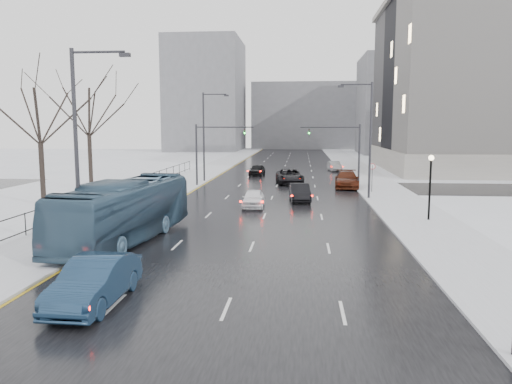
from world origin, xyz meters
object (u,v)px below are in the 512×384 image
(mast_signal_left, at_px, (206,147))
(sedan_left_near, at_px, (95,281))
(streetlight_l_far, at_px, (206,132))
(sedan_center_far, at_px, (257,170))
(bus, at_px, (125,211))
(lamppost_r_mid, at_px, (430,178))
(streetlight_l_near, at_px, (80,141))
(sedan_right_near, at_px, (300,193))
(tree_park_e, at_px, (92,190))
(no_uturn_sign, at_px, (372,169))
(mast_signal_right, at_px, (349,148))
(sedan_center_near, at_px, (253,199))
(tree_park_d, at_px, (44,206))
(streetlight_r_mid, at_px, (368,134))
(sedan_right_distant, at_px, (334,166))
(sedan_right_far, at_px, (347,180))
(sedan_right_cross, at_px, (290,176))

(mast_signal_left, distance_m, sedan_left_near, 35.21)
(streetlight_l_far, xyz_separation_m, sedan_center_far, (5.11, 7.63, -4.86))
(bus, bearing_deg, lamppost_r_mid, 28.78)
(streetlight_l_near, xyz_separation_m, streetlight_l_far, (0.00, 32.00, 0.00))
(sedan_right_near, bearing_deg, tree_park_e, 159.28)
(streetlight_l_near, bearing_deg, bus, 65.98)
(bus, height_order, sedan_center_far, bus)
(bus, bearing_deg, sedan_center_far, 90.40)
(tree_park_e, bearing_deg, no_uturn_sign, 0.00)
(mast_signal_right, height_order, sedan_center_near, mast_signal_right)
(streetlight_l_far, distance_m, lamppost_r_mid, 29.30)
(mast_signal_left, relative_size, sedan_center_near, 1.59)
(tree_park_d, height_order, sedan_center_far, tree_park_d)
(streetlight_r_mid, xyz_separation_m, sedan_right_distant, (-0.97, 27.18, -4.90))
(lamppost_r_mid, bearing_deg, streetlight_l_near, -152.45)
(mast_signal_right, distance_m, sedan_right_far, 3.23)
(mast_signal_right, xyz_separation_m, bus, (-14.33, -25.38, -2.37))
(tree_park_d, relative_size, no_uturn_sign, 4.63)
(tree_park_e, bearing_deg, tree_park_d, -87.71)
(sedan_center_near, distance_m, sedan_right_near, 5.02)
(sedan_right_distant, bearing_deg, no_uturn_sign, -92.67)
(streetlight_l_far, xyz_separation_m, sedan_left_near, (3.47, -38.96, -4.74))
(tree_park_e, bearing_deg, bus, -62.35)
(sedan_center_near, height_order, sedan_right_distant, sedan_center_near)
(lamppost_r_mid, height_order, mast_signal_left, mast_signal_left)
(tree_park_e, bearing_deg, streetlight_r_mid, -8.63)
(no_uturn_sign, bearing_deg, bus, -127.15)
(sedan_left_near, height_order, sedan_center_far, sedan_left_near)
(lamppost_r_mid, distance_m, sedan_right_cross, 23.14)
(tree_park_d, distance_m, mast_signal_left, 17.96)
(sedan_right_near, bearing_deg, mast_signal_left, 129.90)
(streetlight_l_far, relative_size, mast_signal_right, 1.54)
(sedan_right_distant, bearing_deg, mast_signal_left, -134.74)
(streetlight_l_far, distance_m, mast_signal_left, 4.36)
(lamppost_r_mid, bearing_deg, mast_signal_left, 135.52)
(no_uturn_sign, bearing_deg, sedan_right_distant, 94.93)
(streetlight_l_near, height_order, sedan_center_near, streetlight_l_near)
(streetlight_l_far, xyz_separation_m, mast_signal_right, (15.49, -4.00, -1.51))
(tree_park_d, distance_m, sedan_right_distant, 41.55)
(mast_signal_left, bearing_deg, mast_signal_right, 0.00)
(tree_park_e, height_order, sedan_right_far, tree_park_e)
(sedan_center_near, relative_size, sedan_right_near, 0.91)
(mast_signal_right, bearing_deg, sedan_right_near, -116.40)
(lamppost_r_mid, distance_m, bus, 19.49)
(sedan_right_far, distance_m, sedan_center_far, 15.59)
(streetlight_r_mid, relative_size, mast_signal_right, 1.54)
(streetlight_l_near, height_order, sedan_right_distant, streetlight_l_near)
(tree_park_e, xyz_separation_m, streetlight_l_near, (10.03, -24.00, 5.62))
(lamppost_r_mid, distance_m, mast_signal_right, 18.41)
(tree_park_d, xyz_separation_m, mast_signal_right, (25.13, 14.00, 4.11))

